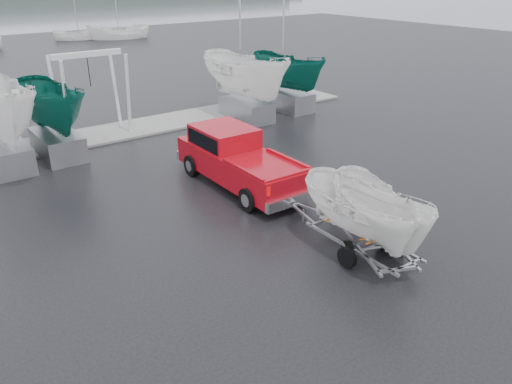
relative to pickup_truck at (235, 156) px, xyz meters
name	(u,v)px	position (x,y,z in m)	size (l,w,h in m)	color
ground_plane	(262,237)	(-1.79, -4.04, -1.08)	(120.00, 120.00, 0.00)	black
dock	(105,134)	(-1.79, 8.96, -1.03)	(30.00, 3.00, 0.12)	gray
pickup_truck	(235,156)	(0.00, 0.00, 0.00)	(2.41, 6.29, 2.08)	#A00813
trailer_hitched	(370,168)	(-0.14, -6.64, 1.65)	(1.79, 3.62, 5.04)	#909398
trailer_parked	(379,170)	(0.15, -6.75, 1.55)	(2.55, 3.77, 4.86)	#909398
boat_hoist	(90,83)	(-2.18, 8.96, 1.59)	(3.30, 2.18, 4.12)	silver
keelboat_1	(46,77)	(-4.60, 7.16, 2.44)	(2.24, 3.20, 7.05)	#909398
keelboat_2	(246,44)	(5.54, 6.96, 2.98)	(2.55, 3.20, 10.72)	#909398
keelboat_3	(289,50)	(8.73, 7.26, 2.34)	(2.18, 3.20, 10.34)	#909398
moored_boat_2	(79,40)	(9.55, 45.93, -1.08)	(2.72, 2.68, 10.82)	white
moored_boat_3	(120,39)	(13.55, 43.66, -1.08)	(3.36, 3.31, 11.61)	white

